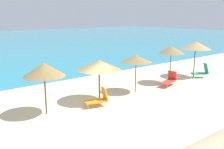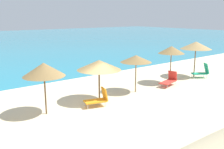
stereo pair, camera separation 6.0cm
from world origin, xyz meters
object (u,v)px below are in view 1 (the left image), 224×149
lounge_chair_0 (202,72)px  lounge_chair_1 (169,80)px  beach_umbrella_4 (136,59)px  beach_umbrella_5 (171,50)px  beach_umbrella_6 (196,45)px  lounge_chair_2 (98,99)px  beach_umbrella_2 (44,70)px  beach_umbrella_3 (99,65)px

lounge_chair_0 → lounge_chair_1: bearing=122.2°
beach_umbrella_4 → lounge_chair_1: bearing=-6.2°
beach_umbrella_5 → lounge_chair_0: beach_umbrella_5 is taller
beach_umbrella_6 → beach_umbrella_5: bearing=-178.1°
beach_umbrella_4 → beach_umbrella_6: beach_umbrella_6 is taller
lounge_chair_2 → beach_umbrella_5: bearing=-68.1°
beach_umbrella_2 → beach_umbrella_5: 10.06m
beach_umbrella_3 → beach_umbrella_6: 9.91m
beach_umbrella_2 → lounge_chair_0: beach_umbrella_2 is taller
beach_umbrella_3 → beach_umbrella_5: (6.66, 0.11, 0.34)m
beach_umbrella_4 → lounge_chair_2: (-3.58, -0.73, -1.83)m
beach_umbrella_2 → lounge_chair_0: (13.53, -0.40, -1.86)m
beach_umbrella_2 → beach_umbrella_3: size_ratio=1.05×
lounge_chair_0 → lounge_chair_2: size_ratio=1.02×
beach_umbrella_4 → lounge_chair_0: bearing=-3.3°
lounge_chair_0 → beach_umbrella_6: bearing=55.0°
beach_umbrella_3 → beach_umbrella_5: bearing=0.9°
beach_umbrella_3 → lounge_chair_0: beach_umbrella_3 is taller
lounge_chair_1 → beach_umbrella_6: bearing=-96.6°
lounge_chair_0 → lounge_chair_2: 10.72m
beach_umbrella_4 → beach_umbrella_6: 6.92m
beach_umbrella_3 → beach_umbrella_5: beach_umbrella_5 is taller
beach_umbrella_5 → lounge_chair_2: size_ratio=2.00×
lounge_chair_1 → lounge_chair_2: bearing=79.1°
beach_umbrella_6 → lounge_chair_0: size_ratio=2.05×
lounge_chair_1 → beach_umbrella_5: bearing=-69.5°
beach_umbrella_5 → beach_umbrella_6: 3.24m
beach_umbrella_2 → beach_umbrella_3: bearing=-0.4°
beach_umbrella_2 → lounge_chair_1: bearing=-2.0°
beach_umbrella_4 → lounge_chair_2: size_ratio=1.77×
beach_umbrella_2 → lounge_chair_2: bearing=-14.5°
beach_umbrella_3 → beach_umbrella_4: 3.00m
beach_umbrella_6 → lounge_chair_1: bearing=-172.3°
beach_umbrella_2 → beach_umbrella_4: (6.39, 0.01, -0.11)m
beach_umbrella_6 → lounge_chair_0: bearing=-68.2°
beach_umbrella_2 → lounge_chair_0: bearing=-1.7°
beach_umbrella_6 → beach_umbrella_2: bearing=-179.2°
beach_umbrella_5 → lounge_chair_2: bearing=-173.6°
beach_umbrella_6 → lounge_chair_1: size_ratio=1.68×
beach_umbrella_4 → lounge_chair_1: size_ratio=1.42×
beach_umbrella_4 → beach_umbrella_6: (6.90, 0.18, 0.38)m
beach_umbrella_3 → lounge_chair_1: (6.07, -0.30, -1.80)m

